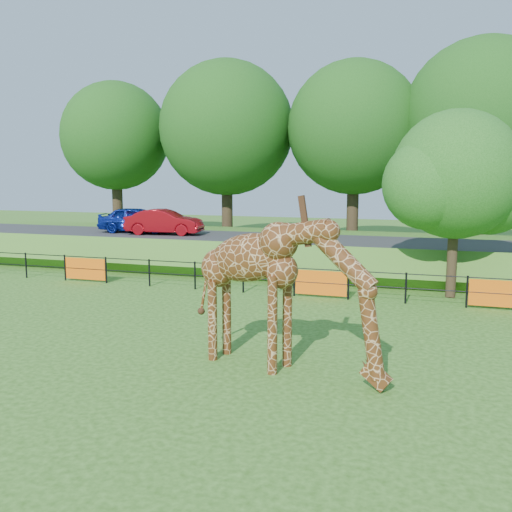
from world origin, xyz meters
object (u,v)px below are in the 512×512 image
object	(u,v)px
car_blue	(137,220)
car_red	(164,222)
giraffe	(286,295)
visitor	(284,271)
tree_east	(459,180)

from	to	relation	value
car_blue	car_red	world-z (taller)	car_blue
giraffe	visitor	xyz separation A→B (m)	(-2.47, 8.96, -1.04)
car_blue	tree_east	distance (m)	16.59
car_red	tree_east	bearing A→B (deg)	-114.33
tree_east	car_blue	bearing A→B (deg)	163.34
car_blue	visitor	xyz separation A→B (m)	(9.50, -5.31, -1.35)
car_blue	giraffe	bearing A→B (deg)	-146.76
giraffe	car_red	world-z (taller)	giraffe
giraffe	tree_east	distance (m)	10.57
visitor	tree_east	xyz separation A→B (m)	(6.26, 0.59, 3.53)
car_blue	tree_east	world-z (taller)	tree_east
giraffe	car_red	distance (m)	17.12
car_red	visitor	bearing A→B (deg)	-129.66
car_red	giraffe	bearing A→B (deg)	-151.05
giraffe	tree_east	world-z (taller)	tree_east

